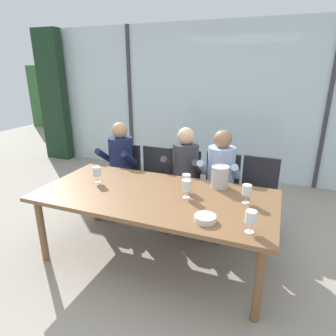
{
  "coord_description": "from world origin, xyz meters",
  "views": [
    {
      "loc": [
        1.05,
        -2.33,
        1.88
      ],
      "look_at": [
        0.0,
        0.35,
        0.88
      ],
      "focal_mm": 30.92,
      "sensor_mm": 36.0,
      "label": 1
    }
  ],
  "objects_px": {
    "ice_bucket_primary": "(220,176)",
    "wine_glass_spare_empty": "(186,186)",
    "chair_center": "(182,180)",
    "chair_near_window_right": "(258,189)",
    "wine_glass_near_bucket": "(247,191)",
    "wine_glass_center_pour": "(186,180)",
    "chair_right_of_center": "(220,184)",
    "chair_left_of_center": "(154,176)",
    "wine_glass_by_right_taster": "(251,218)",
    "dining_table": "(155,200)",
    "person_navy_polo": "(118,162)",
    "wine_glass_by_left_taster": "(97,172)",
    "chair_near_curtain": "(123,171)",
    "tasting_bowl": "(205,218)",
    "person_charcoal_jacket": "(183,170)",
    "person_pale_blue_shirt": "(219,175)"
  },
  "relations": [
    {
      "from": "ice_bucket_primary",
      "to": "wine_glass_spare_empty",
      "type": "height_order",
      "value": "ice_bucket_primary"
    },
    {
      "from": "chair_center",
      "to": "chair_near_window_right",
      "type": "relative_size",
      "value": 1.0
    },
    {
      "from": "wine_glass_near_bucket",
      "to": "wine_glass_center_pour",
      "type": "xyz_separation_m",
      "value": [
        -0.58,
        0.06,
        0.0
      ]
    },
    {
      "from": "wine_glass_near_bucket",
      "to": "wine_glass_spare_empty",
      "type": "relative_size",
      "value": 1.0
    },
    {
      "from": "chair_right_of_center",
      "to": "wine_glass_near_bucket",
      "type": "xyz_separation_m",
      "value": [
        0.39,
        -0.84,
        0.32
      ]
    },
    {
      "from": "chair_left_of_center",
      "to": "wine_glass_by_right_taster",
      "type": "relative_size",
      "value": 5.11
    },
    {
      "from": "dining_table",
      "to": "wine_glass_near_bucket",
      "type": "bearing_deg",
      "value": 8.08
    },
    {
      "from": "person_navy_polo",
      "to": "ice_bucket_primary",
      "type": "height_order",
      "value": "person_navy_polo"
    },
    {
      "from": "dining_table",
      "to": "wine_glass_center_pour",
      "type": "height_order",
      "value": "wine_glass_center_pour"
    },
    {
      "from": "chair_center",
      "to": "wine_glass_by_left_taster",
      "type": "xyz_separation_m",
      "value": [
        -0.64,
        -0.89,
        0.32
      ]
    },
    {
      "from": "person_navy_polo",
      "to": "wine_glass_center_pour",
      "type": "bearing_deg",
      "value": -29.45
    },
    {
      "from": "wine_glass_center_pour",
      "to": "wine_glass_by_right_taster",
      "type": "xyz_separation_m",
      "value": [
        0.67,
        -0.55,
        0.0
      ]
    },
    {
      "from": "chair_near_curtain",
      "to": "chair_left_of_center",
      "type": "xyz_separation_m",
      "value": [
        0.47,
        -0.01,
        0.0
      ]
    },
    {
      "from": "chair_near_curtain",
      "to": "wine_glass_spare_empty",
      "type": "xyz_separation_m",
      "value": [
        1.2,
        -0.9,
        0.32
      ]
    },
    {
      "from": "chair_right_of_center",
      "to": "tasting_bowl",
      "type": "bearing_deg",
      "value": -81.29
    },
    {
      "from": "wine_glass_by_left_taster",
      "to": "tasting_bowl",
      "type": "bearing_deg",
      "value": -16.67
    },
    {
      "from": "dining_table",
      "to": "wine_glass_near_bucket",
      "type": "xyz_separation_m",
      "value": [
        0.84,
        0.12,
        0.18
      ]
    },
    {
      "from": "chair_left_of_center",
      "to": "wine_glass_spare_empty",
      "type": "distance_m",
      "value": 1.2
    },
    {
      "from": "wine_glass_spare_empty",
      "to": "person_navy_polo",
      "type": "bearing_deg",
      "value": 146.74
    },
    {
      "from": "chair_near_window_right",
      "to": "wine_glass_by_right_taster",
      "type": "relative_size",
      "value": 5.11
    },
    {
      "from": "person_charcoal_jacket",
      "to": "chair_center",
      "type": "bearing_deg",
      "value": 113.74
    },
    {
      "from": "dining_table",
      "to": "wine_glass_spare_empty",
      "type": "height_order",
      "value": "wine_glass_spare_empty"
    },
    {
      "from": "ice_bucket_primary",
      "to": "wine_glass_near_bucket",
      "type": "relative_size",
      "value": 1.28
    },
    {
      "from": "wine_glass_near_bucket",
      "to": "wine_glass_spare_empty",
      "type": "xyz_separation_m",
      "value": [
        -0.53,
        -0.09,
        0.0
      ]
    },
    {
      "from": "chair_near_curtain",
      "to": "wine_glass_by_right_taster",
      "type": "distance_m",
      "value": 2.26
    },
    {
      "from": "chair_right_of_center",
      "to": "person_navy_polo",
      "type": "xyz_separation_m",
      "value": [
        -1.34,
        -0.15,
        0.17
      ]
    },
    {
      "from": "ice_bucket_primary",
      "to": "person_navy_polo",
      "type": "bearing_deg",
      "value": 163.56
    },
    {
      "from": "chair_center",
      "to": "chair_left_of_center",
      "type": "bearing_deg",
      "value": 177.95
    },
    {
      "from": "person_charcoal_jacket",
      "to": "ice_bucket_primary",
      "type": "xyz_separation_m",
      "value": [
        0.53,
        -0.42,
        0.15
      ]
    },
    {
      "from": "chair_left_of_center",
      "to": "ice_bucket_primary",
      "type": "relative_size",
      "value": 3.98
    },
    {
      "from": "wine_glass_by_left_taster",
      "to": "chair_near_window_right",
      "type": "bearing_deg",
      "value": 30.45
    },
    {
      "from": "person_navy_polo",
      "to": "wine_glass_by_right_taster",
      "type": "xyz_separation_m",
      "value": [
        1.82,
        -1.19,
        0.15
      ]
    },
    {
      "from": "wine_glass_by_right_taster",
      "to": "tasting_bowl",
      "type": "bearing_deg",
      "value": 173.87
    },
    {
      "from": "wine_glass_center_pour",
      "to": "ice_bucket_primary",
      "type": "bearing_deg",
      "value": 37.31
    },
    {
      "from": "person_navy_polo",
      "to": "chair_left_of_center",
      "type": "bearing_deg",
      "value": 13.09
    },
    {
      "from": "chair_right_of_center",
      "to": "ice_bucket_primary",
      "type": "bearing_deg",
      "value": -77.51
    },
    {
      "from": "chair_near_curtain",
      "to": "person_charcoal_jacket",
      "type": "distance_m",
      "value": 0.93
    },
    {
      "from": "wine_glass_center_pour",
      "to": "chair_right_of_center",
      "type": "bearing_deg",
      "value": 76.7
    },
    {
      "from": "ice_bucket_primary",
      "to": "chair_near_window_right",
      "type": "bearing_deg",
      "value": 58.83
    },
    {
      "from": "chair_near_curtain",
      "to": "wine_glass_by_left_taster",
      "type": "xyz_separation_m",
      "value": [
        0.21,
        -0.89,
        0.32
      ]
    },
    {
      "from": "wine_glass_by_right_taster",
      "to": "person_pale_blue_shirt",
      "type": "bearing_deg",
      "value": 111.61
    },
    {
      "from": "chair_right_of_center",
      "to": "wine_glass_by_right_taster",
      "type": "bearing_deg",
      "value": -67.46
    },
    {
      "from": "chair_near_curtain",
      "to": "wine_glass_near_bucket",
      "type": "xyz_separation_m",
      "value": [
        1.73,
        -0.81,
        0.32
      ]
    },
    {
      "from": "person_charcoal_jacket",
      "to": "wine_glass_spare_empty",
      "type": "relative_size",
      "value": 6.95
    },
    {
      "from": "chair_right_of_center",
      "to": "wine_glass_near_bucket",
      "type": "bearing_deg",
      "value": -62.33
    },
    {
      "from": "wine_glass_by_left_taster",
      "to": "chair_left_of_center",
      "type": "bearing_deg",
      "value": 73.73
    },
    {
      "from": "wine_glass_by_right_taster",
      "to": "wine_glass_spare_empty",
      "type": "height_order",
      "value": "same"
    },
    {
      "from": "tasting_bowl",
      "to": "wine_glass_by_left_taster",
      "type": "height_order",
      "value": "wine_glass_by_left_taster"
    },
    {
      "from": "chair_near_window_right",
      "to": "person_charcoal_jacket",
      "type": "xyz_separation_m",
      "value": [
        -0.87,
        -0.15,
        0.17
      ]
    },
    {
      "from": "chair_near_curtain",
      "to": "tasting_bowl",
      "type": "distance_m",
      "value": 1.96
    }
  ]
}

